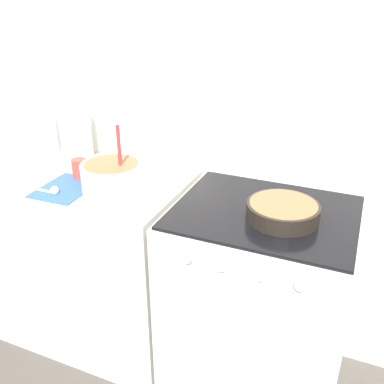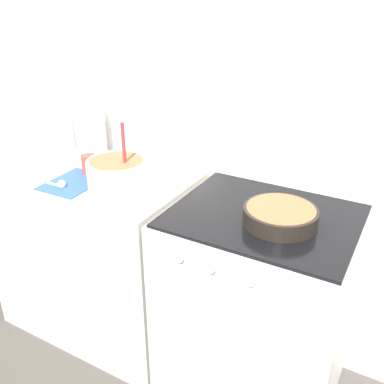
{
  "view_description": "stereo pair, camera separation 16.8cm",
  "coord_description": "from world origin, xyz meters",
  "px_view_note": "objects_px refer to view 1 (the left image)",
  "views": [
    {
      "loc": [
        0.68,
        -1.15,
        1.66
      ],
      "look_at": [
        0.09,
        0.24,
        0.93
      ],
      "focal_mm": 40.0,
      "sensor_mm": 36.0,
      "label": 1
    },
    {
      "loc": [
        0.83,
        -1.08,
        1.66
      ],
      "look_at": [
        0.09,
        0.24,
        0.93
      ],
      "focal_mm": 40.0,
      "sensor_mm": 36.0,
      "label": 2
    }
  ],
  "objects_px": {
    "mixing_bowl": "(112,175)",
    "baking_pan": "(283,211)",
    "storage_jar_left": "(43,136)",
    "storage_jar_middle": "(76,139)",
    "stove": "(258,302)",
    "tin_can": "(79,169)"
  },
  "relations": [
    {
      "from": "baking_pan",
      "to": "mixing_bowl",
      "type": "bearing_deg",
      "value": -177.6
    },
    {
      "from": "baking_pan",
      "to": "storage_jar_middle",
      "type": "height_order",
      "value": "storage_jar_middle"
    },
    {
      "from": "storage_jar_left",
      "to": "tin_can",
      "type": "height_order",
      "value": "storage_jar_left"
    },
    {
      "from": "storage_jar_left",
      "to": "storage_jar_middle",
      "type": "height_order",
      "value": "storage_jar_middle"
    },
    {
      "from": "mixing_bowl",
      "to": "baking_pan",
      "type": "height_order",
      "value": "mixing_bowl"
    },
    {
      "from": "mixing_bowl",
      "to": "tin_can",
      "type": "distance_m",
      "value": 0.21
    },
    {
      "from": "stove",
      "to": "tin_can",
      "type": "distance_m",
      "value": 0.97
    },
    {
      "from": "stove",
      "to": "tin_can",
      "type": "xyz_separation_m",
      "value": [
        -0.84,
        -0.02,
        0.49
      ]
    },
    {
      "from": "stove",
      "to": "storage_jar_middle",
      "type": "relative_size",
      "value": 3.67
    },
    {
      "from": "mixing_bowl",
      "to": "storage_jar_left",
      "type": "bearing_deg",
      "value": 156.47
    },
    {
      "from": "baking_pan",
      "to": "storage_jar_left",
      "type": "height_order",
      "value": "storage_jar_left"
    },
    {
      "from": "tin_can",
      "to": "storage_jar_left",
      "type": "bearing_deg",
      "value": 151.23
    },
    {
      "from": "storage_jar_middle",
      "to": "stove",
      "type": "bearing_deg",
      "value": -10.31
    },
    {
      "from": "storage_jar_left",
      "to": "storage_jar_middle",
      "type": "bearing_deg",
      "value": 0.0
    },
    {
      "from": "stove",
      "to": "storage_jar_left",
      "type": "distance_m",
      "value": 1.34
    },
    {
      "from": "stove",
      "to": "storage_jar_middle",
      "type": "xyz_separation_m",
      "value": [
        -1.0,
        0.18,
        0.54
      ]
    },
    {
      "from": "storage_jar_middle",
      "to": "tin_can",
      "type": "distance_m",
      "value": 0.27
    },
    {
      "from": "mixing_bowl",
      "to": "storage_jar_middle",
      "type": "relative_size",
      "value": 1.21
    },
    {
      "from": "storage_jar_middle",
      "to": "tin_can",
      "type": "relative_size",
      "value": 2.62
    },
    {
      "from": "storage_jar_middle",
      "to": "mixing_bowl",
      "type": "bearing_deg",
      "value": -34.51
    },
    {
      "from": "storage_jar_left",
      "to": "baking_pan",
      "type": "bearing_deg",
      "value": -9.68
    },
    {
      "from": "mixing_bowl",
      "to": "storage_jar_middle",
      "type": "distance_m",
      "value": 0.44
    }
  ]
}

